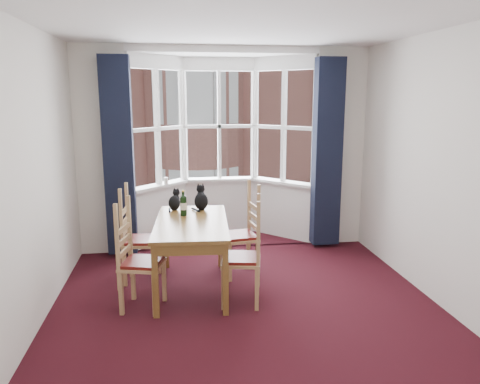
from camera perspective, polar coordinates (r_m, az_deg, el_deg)
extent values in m
plane|color=black|center=(4.77, 1.27, -15.11)|extent=(4.50, 4.50, 0.00)
plane|color=white|center=(4.30, 1.45, 20.41)|extent=(4.50, 4.50, 0.00)
plane|color=silver|center=(4.45, -24.94, 0.91)|extent=(0.00, 4.50, 4.50)
plane|color=silver|center=(5.04, 24.42, 2.11)|extent=(0.00, 4.50, 4.50)
plane|color=silver|center=(2.20, 11.08, -8.61)|extent=(4.00, 0.00, 4.00)
cube|color=silver|center=(6.56, -16.42, 4.70)|extent=(0.70, 0.12, 2.80)
cube|color=silver|center=(6.90, 11.93, 5.26)|extent=(0.70, 0.12, 2.80)
cube|color=black|center=(6.35, -14.57, 4.14)|extent=(0.38, 0.22, 2.60)
cube|color=black|center=(6.66, 10.57, 4.65)|extent=(0.38, 0.22, 2.60)
cube|color=brown|center=(5.19, -5.95, -3.77)|extent=(0.87, 1.51, 0.04)
cube|color=brown|center=(4.70, -10.27, -10.69)|extent=(0.06, 0.06, 0.75)
cube|color=brown|center=(5.98, -9.02, -5.70)|extent=(0.06, 0.06, 0.75)
cube|color=brown|center=(4.68, -1.78, -10.60)|extent=(0.06, 0.06, 0.75)
cube|color=brown|center=(5.96, -2.42, -5.61)|extent=(0.06, 0.06, 0.75)
cube|color=tan|center=(4.89, -11.82, -8.52)|extent=(0.49, 0.51, 0.06)
cube|color=#58120F|center=(4.88, -11.83, -8.35)|extent=(0.44, 0.46, 0.03)
cube|color=tan|center=(5.61, -11.94, -5.84)|extent=(0.44, 0.46, 0.06)
cube|color=#58120F|center=(5.61, -11.95, -5.70)|extent=(0.39, 0.41, 0.03)
cube|color=tan|center=(4.91, 0.12, -8.18)|extent=(0.47, 0.49, 0.06)
cube|color=#58120F|center=(4.90, 0.12, -8.02)|extent=(0.43, 0.44, 0.03)
cube|color=tan|center=(5.65, -0.09, -5.44)|extent=(0.46, 0.48, 0.06)
cube|color=#58120F|center=(5.65, -0.09, -5.30)|extent=(0.41, 0.43, 0.03)
ellipsoid|color=black|center=(5.69, -8.01, -1.34)|extent=(0.20, 0.22, 0.18)
sphere|color=black|center=(5.72, -7.78, -0.07)|extent=(0.11, 0.11, 0.09)
cone|color=black|center=(5.73, -8.01, 0.37)|extent=(0.04, 0.04, 0.04)
cone|color=black|center=(5.71, -7.57, 0.34)|extent=(0.04, 0.04, 0.04)
ellipsoid|color=black|center=(5.67, -4.75, -1.15)|extent=(0.17, 0.22, 0.22)
sphere|color=black|center=(5.72, -4.82, 0.36)|extent=(0.10, 0.10, 0.10)
cone|color=black|center=(5.70, -5.12, 0.85)|extent=(0.04, 0.04, 0.05)
cone|color=black|center=(5.71, -4.55, 0.86)|extent=(0.04, 0.04, 0.05)
cylinder|color=black|center=(5.42, -6.90, -1.76)|extent=(0.08, 0.08, 0.21)
sphere|color=black|center=(5.39, -6.93, -0.72)|extent=(0.07, 0.07, 0.07)
cylinder|color=black|center=(5.38, -6.94, -0.29)|extent=(0.03, 0.03, 0.09)
cylinder|color=gold|center=(5.38, -6.95, 0.13)|extent=(0.03, 0.03, 0.02)
cylinder|color=silver|center=(5.41, -6.91, -1.71)|extent=(0.08, 0.08, 0.08)
cylinder|color=white|center=(6.90, -9.01, 1.36)|extent=(0.06, 0.06, 0.10)
plane|color=#333335|center=(37.35, -6.80, -0.86)|extent=(80.00, 80.00, 0.00)
cube|color=#975A4E|center=(18.49, -5.95, 8.18)|extent=(18.00, 6.00, 14.00)
cylinder|color=#975A4E|center=(15.50, -5.51, 7.49)|extent=(3.20, 3.20, 14.00)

